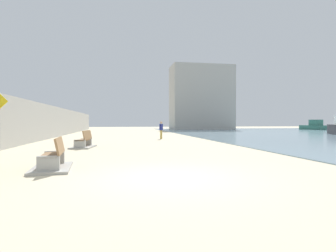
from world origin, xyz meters
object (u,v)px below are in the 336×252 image
object	(u,v)px
bench_near	(53,162)
boat_far_left	(314,126)
bench_far	(84,144)
person_walking	(161,129)

from	to	relation	value
bench_near	boat_far_left	bearing A→B (deg)	44.59
bench_far	bench_near	bearing A→B (deg)	-90.23
bench_near	person_walking	world-z (taller)	person_walking
boat_far_left	person_walking	bearing A→B (deg)	-144.76
bench_near	bench_far	bearing A→B (deg)	89.77
bench_near	boat_far_left	world-z (taller)	boat_far_left
bench_near	boat_far_left	distance (m)	53.17
person_walking	bench_far	bearing A→B (deg)	-127.64
person_walking	boat_far_left	size ratio (longest dim) A/B	0.31
bench_near	boat_far_left	xyz separation A→B (m)	(37.87, 37.32, 0.48)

